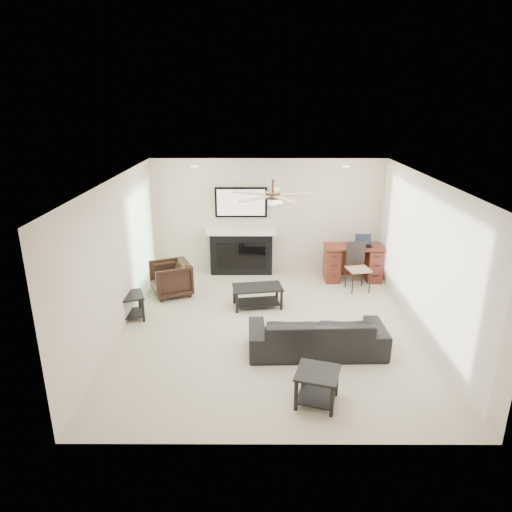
# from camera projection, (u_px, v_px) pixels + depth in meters

# --- Properties ---
(room_shell) EXTENTS (5.50, 5.54, 2.52)m
(room_shell) POSITION_uv_depth(u_px,v_px,m) (284.00, 231.00, 7.23)
(room_shell) COLOR beige
(room_shell) RESTS_ON ground
(sofa) EXTENTS (2.08, 0.86, 0.60)m
(sofa) POSITION_uv_depth(u_px,v_px,m) (317.00, 334.00, 6.90)
(sofa) COLOR black
(sofa) RESTS_ON ground
(armchair) EXTENTS (0.96, 0.95, 0.67)m
(armchair) POSITION_uv_depth(u_px,v_px,m) (171.00, 279.00, 8.93)
(armchair) COLOR black
(armchair) RESTS_ON ground
(coffee_table) EXTENTS (0.97, 0.64, 0.40)m
(coffee_table) POSITION_uv_depth(u_px,v_px,m) (257.00, 297.00, 8.45)
(coffee_table) COLOR black
(coffee_table) RESTS_ON ground
(end_table_near) EXTENTS (0.65, 0.65, 0.45)m
(end_table_near) POSITION_uv_depth(u_px,v_px,m) (317.00, 387.00, 5.74)
(end_table_near) COLOR black
(end_table_near) RESTS_ON ground
(end_table_left) EXTENTS (0.65, 0.65, 0.45)m
(end_table_left) POSITION_uv_depth(u_px,v_px,m) (129.00, 307.00, 7.97)
(end_table_left) COLOR black
(end_table_left) RESTS_ON ground
(fireplace_unit) EXTENTS (1.52, 0.34, 1.91)m
(fireplace_unit) POSITION_uv_depth(u_px,v_px,m) (241.00, 232.00, 9.84)
(fireplace_unit) COLOR black
(fireplace_unit) RESTS_ON ground
(desk) EXTENTS (1.22, 0.56, 0.76)m
(desk) POSITION_uv_depth(u_px,v_px,m) (353.00, 263.00, 9.65)
(desk) COLOR #431A10
(desk) RESTS_ON ground
(desk_chair) EXTENTS (0.50, 0.51, 0.97)m
(desk_chair) POSITION_uv_depth(u_px,v_px,m) (359.00, 267.00, 9.10)
(desk_chair) COLOR black
(desk_chair) RESTS_ON ground
(laptop) EXTENTS (0.33, 0.24, 0.23)m
(laptop) POSITION_uv_depth(u_px,v_px,m) (364.00, 241.00, 9.47)
(laptop) COLOR black
(laptop) RESTS_ON desk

